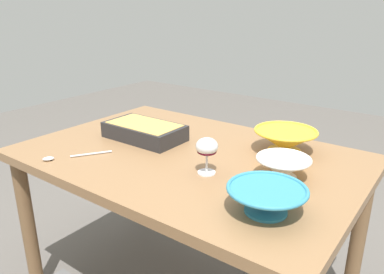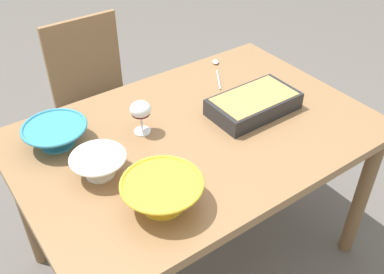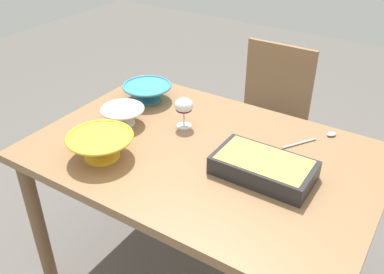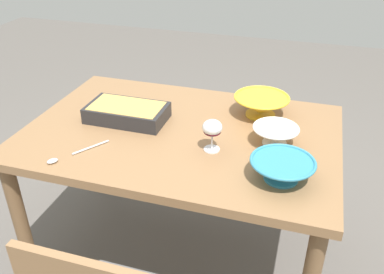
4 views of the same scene
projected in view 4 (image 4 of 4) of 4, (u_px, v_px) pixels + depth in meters
The scene contains 8 objects.
ground_plane at pixel (183, 252), 2.24m from camera, with size 8.00×8.00×0.00m, color #5B5651.
dining_table at pixel (181, 148), 1.91m from camera, with size 1.39×0.94×0.75m.
wine_glass at pixel (212, 129), 1.67m from camera, with size 0.08×0.08×0.14m.
casserole_dish at pixel (127, 112), 1.93m from camera, with size 0.37×0.20×0.07m.
mixing_bowl at pixel (261, 105), 1.96m from camera, with size 0.26×0.26×0.10m.
small_bowl at pixel (275, 134), 1.74m from camera, with size 0.19×0.19×0.08m.
serving_bowl at pixel (282, 168), 1.52m from camera, with size 0.24×0.24×0.08m.
serving_spoon at pixel (67, 156), 1.67m from camera, with size 0.16×0.24×0.01m.
Camera 4 is at (-0.52, 1.54, 1.67)m, focal length 38.81 mm.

